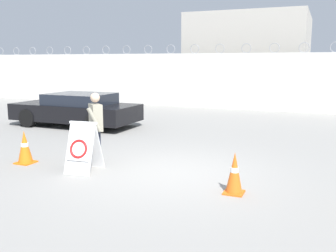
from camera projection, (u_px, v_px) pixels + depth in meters
ground_plane at (171, 173)px, 8.02m from camera, size 90.00×90.00×0.00m
perimeter_wall at (259, 82)px, 17.92m from camera, size 36.00×0.30×3.19m
building_block at (251, 58)px, 22.87m from camera, size 6.55×6.83×5.00m
barricade_sign at (83, 147)px, 8.00m from camera, size 0.67×0.82×1.09m
security_guard at (96, 126)px, 8.50m from camera, size 0.50×0.62×1.66m
traffic_cone_mid at (25, 147)px, 8.69m from camera, size 0.40×0.40×0.77m
traffic_cone_far at (234, 173)px, 6.70m from camera, size 0.35×0.35×0.76m
parked_car_front_coupe at (77, 109)px, 13.64m from camera, size 4.62×2.08×1.20m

